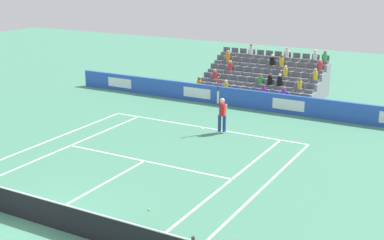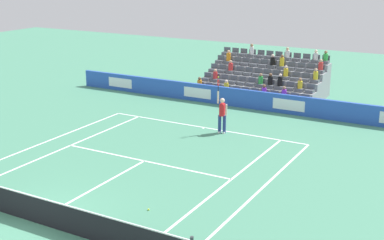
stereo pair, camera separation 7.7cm
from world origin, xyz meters
TOP-DOWN VIEW (x-y plane):
  - ground_plane at (0.00, 0.00)m, footprint 80.00×80.00m
  - line_baseline at (0.00, -11.89)m, footprint 10.97×0.10m
  - line_service at (0.00, -6.40)m, footprint 8.23×0.10m
  - line_centre_service at (0.00, -3.20)m, footprint 0.10×6.40m
  - line_singles_sideline_left at (4.12, -5.95)m, footprint 0.10×11.89m
  - line_singles_sideline_right at (-4.12, -5.95)m, footprint 0.10×11.89m
  - line_doubles_sideline_left at (5.49, -5.95)m, footprint 0.10×11.89m
  - line_doubles_sideline_right at (-5.49, -5.95)m, footprint 0.10×11.89m
  - line_centre_mark at (0.00, -11.79)m, footprint 0.10×0.20m
  - sponsor_barrier at (0.00, -16.49)m, footprint 23.19×0.22m
  - tennis_net at (0.00, 0.00)m, footprint 11.97×0.10m
  - tennis_player at (-1.16, -11.53)m, footprint 0.53×0.40m
  - stadium_stand at (-0.01, -20.06)m, footprint 7.44×4.75m
  - loose_tennis_ball at (-2.80, -2.55)m, footprint 0.07×0.07m

SIDE VIEW (x-z plane):
  - ground_plane at x=0.00m, z-range 0.00..0.00m
  - line_baseline at x=0.00m, z-range 0.00..0.01m
  - line_service at x=0.00m, z-range 0.00..0.01m
  - line_centre_service at x=0.00m, z-range 0.00..0.01m
  - line_singles_sideline_left at x=4.12m, z-range 0.00..0.01m
  - line_singles_sideline_right at x=-4.12m, z-range 0.00..0.01m
  - line_doubles_sideline_left at x=5.49m, z-range 0.00..0.01m
  - line_doubles_sideline_right at x=-5.49m, z-range 0.00..0.01m
  - line_centre_mark at x=0.00m, z-range 0.00..0.01m
  - loose_tennis_ball at x=-2.80m, z-range 0.00..0.07m
  - tennis_net at x=0.00m, z-range -0.04..1.03m
  - sponsor_barrier at x=0.00m, z-range 0.00..1.08m
  - stadium_stand at x=-0.01m, z-range -0.67..2.32m
  - tennis_player at x=-1.16m, z-range -0.43..2.42m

